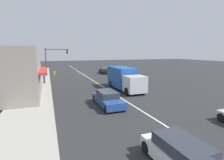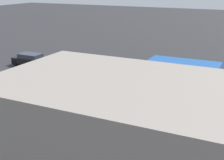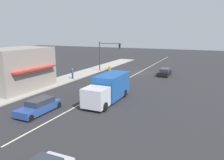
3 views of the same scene
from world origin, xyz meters
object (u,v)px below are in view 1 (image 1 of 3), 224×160
(delivery_truck, at_px, (124,78))
(traffic_signal_main, at_px, (53,57))
(coupe_blue, at_px, (108,99))
(warning_aframe_sign, at_px, (55,73))
(van_white, at_px, (184,158))
(suv_black, at_px, (105,71))
(pedestrian, at_px, (44,78))

(delivery_truck, bearing_deg, traffic_signal_main, -63.30)
(delivery_truck, distance_m, coupe_blue, 7.50)
(traffic_signal_main, bearing_deg, delivery_truck, 116.70)
(warning_aframe_sign, relative_size, delivery_truck, 0.11)
(traffic_signal_main, relative_size, van_white, 1.28)
(warning_aframe_sign, height_order, coupe_blue, coupe_blue)
(suv_black, distance_m, coupe_blue, 24.35)
(suv_black, xyz_separation_m, coupe_blue, (7.20, 23.26, 0.04))
(traffic_signal_main, xyz_separation_m, pedestrian, (1.77, 8.77, -2.88))
(pedestrian, xyz_separation_m, delivery_truck, (-10.09, 7.78, 0.45))
(coupe_blue, bearing_deg, suv_black, -107.20)
(pedestrian, xyz_separation_m, van_white, (-5.69, 23.57, -0.37))
(delivery_truck, xyz_separation_m, coupe_blue, (4.40, 6.01, -0.83))
(delivery_truck, bearing_deg, warning_aframe_sign, -65.23)
(pedestrian, height_order, warning_aframe_sign, pedestrian)
(pedestrian, relative_size, delivery_truck, 0.23)
(warning_aframe_sign, xyz_separation_m, suv_black, (-10.96, 0.43, 0.17))
(suv_black, bearing_deg, traffic_signal_main, 3.58)
(warning_aframe_sign, bearing_deg, traffic_signal_main, 81.48)
(pedestrian, bearing_deg, van_white, 103.58)
(warning_aframe_sign, height_order, suv_black, suv_black)
(traffic_signal_main, xyz_separation_m, coupe_blue, (-3.92, 22.57, -3.26))
(delivery_truck, height_order, van_white, delivery_truck)
(traffic_signal_main, height_order, coupe_blue, traffic_signal_main)
(delivery_truck, relative_size, van_white, 1.72)
(van_white, bearing_deg, coupe_blue, -90.00)
(warning_aframe_sign, relative_size, suv_black, 0.20)
(traffic_signal_main, height_order, warning_aframe_sign, traffic_signal_main)
(warning_aframe_sign, height_order, delivery_truck, delivery_truck)
(pedestrian, relative_size, warning_aframe_sign, 2.03)
(pedestrian, distance_m, suv_black, 16.00)
(traffic_signal_main, xyz_separation_m, warning_aframe_sign, (-0.17, -1.12, -3.47))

